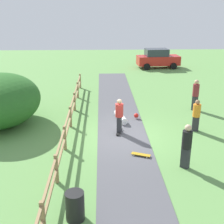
{
  "coord_description": "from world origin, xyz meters",
  "views": [
    {
      "loc": [
        -0.99,
        -12.93,
        5.91
      ],
      "look_at": [
        -0.48,
        0.7,
        1.0
      ],
      "focal_mm": 47.21,
      "sensor_mm": 36.0,
      "label": 1
    }
  ],
  "objects": [
    {
      "name": "bystander_orange",
      "position": [
        3.69,
        0.53,
        0.89
      ],
      "size": [
        0.46,
        0.46,
        1.63
      ],
      "color": "#2D2D33",
      "rests_on": "ground_plane"
    },
    {
      "name": "wooden_fence",
      "position": [
        -2.6,
        0.0,
        0.67
      ],
      "size": [
        0.12,
        18.12,
        1.1
      ],
      "color": "#997A51",
      "rests_on": "ground_plane"
    },
    {
      "name": "bystander_black",
      "position": [
        2.21,
        -3.0,
        0.99
      ],
      "size": [
        0.53,
        0.53,
        1.79
      ],
      "color": "#2D2D33",
      "rests_on": "ground_plane"
    },
    {
      "name": "bystander_maroon",
      "position": [
        4.6,
        3.65,
        1.04
      ],
      "size": [
        0.53,
        0.53,
        1.87
      ],
      "color": "#2D2D33",
      "rests_on": "ground_plane"
    },
    {
      "name": "skater_fallen",
      "position": [
        0.11,
        2.13,
        0.2
      ],
      "size": [
        1.34,
        1.6,
        0.36
      ],
      "color": "white",
      "rests_on": "asphalt_path"
    },
    {
      "name": "trash_bin",
      "position": [
        -1.8,
        -5.79,
        0.45
      ],
      "size": [
        0.56,
        0.56,
        0.9
      ],
      "primitive_type": "cylinder",
      "color": "black",
      "rests_on": "ground_plane"
    },
    {
      "name": "asphalt_path",
      "position": [
        0.0,
        0.0,
        0.01
      ],
      "size": [
        2.4,
        28.0,
        0.02
      ],
      "primitive_type": "cube",
      "color": "#515156",
      "rests_on": "ground_plane"
    },
    {
      "name": "skateboard_loose",
      "position": [
        0.62,
        -2.05,
        0.09
      ],
      "size": [
        0.82,
        0.49,
        0.08
      ],
      "color": "#BF8C19",
      "rests_on": "asphalt_path"
    },
    {
      "name": "skater_riding",
      "position": [
        -0.14,
        0.35,
        0.99
      ],
      "size": [
        0.46,
        0.82,
        1.74
      ],
      "color": "black",
      "rests_on": "asphalt_path"
    },
    {
      "name": "parked_car_red",
      "position": [
        4.72,
        16.59,
        0.96
      ],
      "size": [
        4.33,
        2.27,
        1.92
      ],
      "color": "red",
      "rests_on": "ground_plane"
    },
    {
      "name": "ground_plane",
      "position": [
        0.0,
        0.0,
        0.0
      ],
      "size": [
        60.0,
        60.0,
        0.0
      ],
      "primitive_type": "plane",
      "color": "#60934C"
    },
    {
      "name": "bush_large",
      "position": [
        -6.26,
        1.79,
        1.35
      ],
      "size": [
        4.12,
        4.95,
        2.69
      ],
      "primitive_type": "ellipsoid",
      "color": "#286023",
      "rests_on": "ground_plane"
    }
  ]
}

